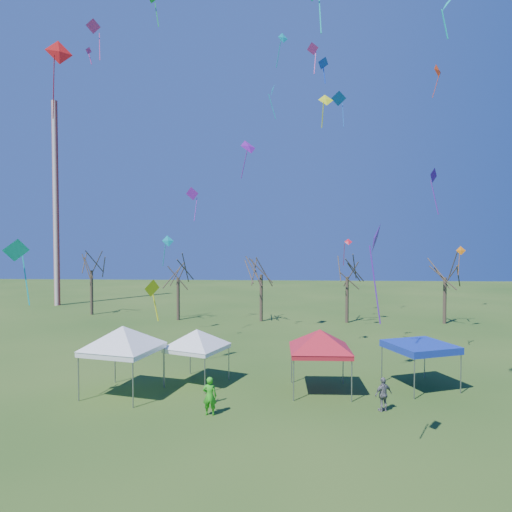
{
  "coord_description": "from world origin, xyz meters",
  "views": [
    {
      "loc": [
        -0.45,
        -20.62,
        8.1
      ],
      "look_at": [
        -1.73,
        3.0,
        7.25
      ],
      "focal_mm": 32.0,
      "sensor_mm": 36.0,
      "label": 1
    }
  ],
  "objects": [
    {
      "name": "tree_0",
      "position": [
        -20.85,
        27.38,
        6.49
      ],
      "size": [
        3.83,
        3.83,
        8.44
      ],
      "color": "#3D2D21",
      "rests_on": "ground"
    },
    {
      "name": "tree_2",
      "position": [
        -2.37,
        24.38,
        6.29
      ],
      "size": [
        3.71,
        3.71,
        8.18
      ],
      "color": "#3D2D21",
      "rests_on": "ground"
    },
    {
      "name": "radio_mast",
      "position": [
        -28.0,
        34.0,
        12.5
      ],
      "size": [
        0.7,
        0.7,
        25.0
      ],
      "primitive_type": "cylinder",
      "color": "silver",
      "rests_on": "ground"
    },
    {
      "name": "kite_26",
      "position": [
        -0.29,
        20.29,
        25.86
      ],
      "size": [
        1.13,
        1.01,
        3.03
      ],
      "rotation": [
        0.0,
        0.0,
        0.52
      ],
      "color": "#0BA1AA",
      "rests_on": "ground"
    },
    {
      "name": "kite_5",
      "position": [
        2.77,
        -4.88,
        8.09
      ],
      "size": [
        0.65,
        1.13,
        3.5
      ],
      "rotation": [
        0.0,
        0.0,
        4.44
      ],
      "color": "#5317A6",
      "rests_on": "ground"
    },
    {
      "name": "tree_1",
      "position": [
        -10.77,
        24.65,
        5.79
      ],
      "size": [
        3.42,
        3.42,
        7.54
      ],
      "color": "#3D2D21",
      "rests_on": "ground"
    },
    {
      "name": "person_grey",
      "position": [
        4.41,
        0.92,
        0.8
      ],
      "size": [
        1.02,
        0.77,
        1.61
      ],
      "primitive_type": "imported",
      "rotation": [
        0.0,
        0.0,
        3.6
      ],
      "color": "slate",
      "rests_on": "ground"
    },
    {
      "name": "kite_15",
      "position": [
        2.25,
        9.19,
        19.39
      ],
      "size": [
        0.98,
        0.89,
        1.67
      ],
      "rotation": [
        0.0,
        0.0,
        3.72
      ],
      "color": "blue",
      "rests_on": "ground"
    },
    {
      "name": "kite_24",
      "position": [
        -0.98,
        8.28,
        17.42
      ],
      "size": [
        0.49,
        0.84,
        2.14
      ],
      "rotation": [
        0.0,
        0.0,
        4.82
      ],
      "color": "#0B89AA",
      "rests_on": "ground"
    },
    {
      "name": "kite_9",
      "position": [
        6.37,
        -1.07,
        17.77
      ],
      "size": [
        0.49,
        0.7,
        1.67
      ],
      "rotation": [
        0.0,
        0.0,
        4.83
      ],
      "color": "#0DC3B4",
      "rests_on": "ground"
    },
    {
      "name": "kite_6",
      "position": [
        14.8,
        25.14,
        24.52
      ],
      "size": [
        1.29,
        1.31,
        3.35
      ],
      "rotation": [
        0.0,
        0.0,
        0.8
      ],
      "color": "#EE3B0C",
      "rests_on": "ground"
    },
    {
      "name": "kite_1",
      "position": [
        -6.04,
        -1.15,
        5.96
      ],
      "size": [
        0.69,
        0.81,
        1.86
      ],
      "rotation": [
        0.0,
        0.0,
        4.08
      ],
      "color": "yellow",
      "rests_on": "ground"
    },
    {
      "name": "tent_blue",
      "position": [
        7.16,
        4.47,
        2.24
      ],
      "size": [
        4.0,
        4.0,
        2.44
      ],
      "rotation": [
        0.0,
        0.0,
        0.37
      ],
      "color": "gray",
      "rests_on": "ground"
    },
    {
      "name": "tent_red",
      "position": [
        1.64,
        3.52,
        3.12
      ],
      "size": [
        4.38,
        4.38,
        3.86
      ],
      "rotation": [
        0.0,
        0.0,
        0.01
      ],
      "color": "gray",
      "rests_on": "ground"
    },
    {
      "name": "kite_22",
      "position": [
        5.5,
        20.15,
        7.8
      ],
      "size": [
        0.77,
        0.78,
        2.44
      ],
      "rotation": [
        0.0,
        0.0,
        6.24
      ],
      "color": "red",
      "rests_on": "ground"
    },
    {
      "name": "kite_11",
      "position": [
        -3.05,
        16.06,
        15.54
      ],
      "size": [
        1.75,
        1.69,
        3.18
      ],
      "rotation": [
        0.0,
        0.0,
        0.7
      ],
      "color": "purple",
      "rests_on": "ground"
    },
    {
      "name": "kite_8",
      "position": [
        -11.59,
        2.02,
        17.48
      ],
      "size": [
        1.32,
        1.15,
        3.97
      ],
      "rotation": [
        0.0,
        0.0,
        0.65
      ],
      "color": "red",
      "rests_on": "ground"
    },
    {
      "name": "kite_7",
      "position": [
        -13.21,
        10.28,
        22.57
      ],
      "size": [
        1.07,
        0.91,
        2.88
      ],
      "rotation": [
        0.0,
        0.0,
        3.54
      ],
      "color": "#F43683",
      "rests_on": "ground"
    },
    {
      "name": "kite_18",
      "position": [
        1.47,
        7.41,
        19.56
      ],
      "size": [
        0.86,
        0.69,
        1.93
      ],
      "rotation": [
        0.0,
        0.0,
        2.73
      ],
      "color": "#D22E95",
      "rests_on": "ground"
    },
    {
      "name": "kite_25",
      "position": [
        1.76,
        2.24,
        14.96
      ],
      "size": [
        0.83,
        0.59,
        1.69
      ],
      "rotation": [
        0.0,
        0.0,
        0.17
      ],
      "color": "#D0E217",
      "rests_on": "ground"
    },
    {
      "name": "kite_14",
      "position": [
        -12.66,
        -0.21,
        7.59
      ],
      "size": [
        1.27,
        1.31,
        3.14
      ],
      "rotation": [
        0.0,
        0.0,
        3.98
      ],
      "color": "#0CB7A7",
      "rests_on": "ground"
    },
    {
      "name": "ground",
      "position": [
        0.0,
        0.0,
        0.0
      ],
      "size": [
        140.0,
        140.0,
        0.0
      ],
      "primitive_type": "plane",
      "color": "#254B18",
      "rests_on": "ground"
    },
    {
      "name": "kite_3",
      "position": [
        5.11,
        24.14,
        21.7
      ],
      "size": [
        1.48,
        0.92,
        3.52
      ],
      "rotation": [
        0.0,
        0.0,
        3.16
      ],
      "color": "blue",
      "rests_on": "ground"
    },
    {
      "name": "tree_3",
      "position": [
        6.03,
        24.04,
        6.08
      ],
      "size": [
        3.59,
        3.59,
        7.91
      ],
      "color": "#3D2D21",
      "rests_on": "ground"
    },
    {
      "name": "kite_2",
      "position": [
        -8.77,
        22.1,
        12.42
      ],
      "size": [
        1.4,
        0.86,
        3.27
      ],
      "rotation": [
        0.0,
        0.0,
        2.88
      ],
      "color": "purple",
      "rests_on": "ground"
    },
    {
      "name": "person_green",
      "position": [
        -3.7,
        0.02,
        0.89
      ],
      "size": [
        0.66,
        0.45,
        1.77
      ],
      "primitive_type": "imported",
      "rotation": [
        0.0,
        0.0,
        3.1
      ],
      "color": "green",
      "rests_on": "ground"
    },
    {
      "name": "tree_4",
      "position": [
        15.36,
        24.0,
        6.06
      ],
      "size": [
        3.58,
        3.58,
        7.89
      ],
      "color": "#3D2D21",
      "rests_on": "ground"
    },
    {
      "name": "kite_12",
      "position": [
        15.41,
        20.42,
        7.06
      ],
      "size": [
        0.84,
        0.37,
        2.61
      ],
      "rotation": [
        0.0,
        0.0,
        6.22
      ],
      "color": "orange",
      "rests_on": "ground"
    },
    {
      "name": "kite_17",
      "position": [
        9.49,
        9.88,
        12.24
      ],
      "size": [
        0.83,
        0.88,
        3.06
      ],
      "rotation": [
        0.0,
        0.0,
        3.98
      ],
      "color": "#60169E",
      "rests_on": "ground"
    },
    {
      "name": "kite_13",
      "position": [
        -10.08,
        17.85,
        7.96
      ],
      "size": [
        1.12,
        1.0,
        2.68
      ],
      "rotation": [
        0.0,
        0.0,
        0.58
      ],
      "color": "#0CA9B8",
      "rests_on": "ground"
    },
    {
      "name": "kite_20",
      "position": [
        -12.63,
        8.07,
        20.01
      ],
      "size": [
        0.4,
        0.5,
        1.08
      ],
      "rotation": [
        0.0,
        0.0,
        4.2
      ],
      "color": "#DF3198",
      "rests_on": "ground"
    },
    {
      "name": "tent_white_mid",
      "position": [
        -5.15,
        4.61,
        2.85
      ],
      "size": [
        3.72,
        3.72,
        3.54
      ],
      "rotation": [
        0.0,
        0.0,
        -0.38
      ],
      "color": "gray",
      "rests_on": "ground"
    },
    {
      "name": "tent_white_west",
      "position": [
        -8.68,
        2.59,
        3.35
      ],
      "size": [
        4.57,
        4.57,
        4.15
      ],
      "rotation": [
        0.0,
        0.0,
        -0.24
      ],
      "color": "gray",
      "rests_on": "ground"
    }
  ]
}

